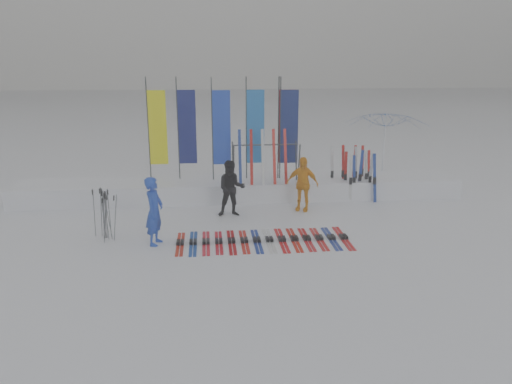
{
  "coord_description": "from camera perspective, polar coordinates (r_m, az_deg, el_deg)",
  "views": [
    {
      "loc": [
        -1.03,
        -10.79,
        4.39
      ],
      "look_at": [
        0.2,
        1.6,
        1.0
      ],
      "focal_mm": 35.0,
      "sensor_mm": 36.0,
      "label": 1
    }
  ],
  "objects": [
    {
      "name": "snow_bank",
      "position": [
        15.96,
        -1.78,
        0.37
      ],
      "size": [
        14.0,
        1.6,
        0.6
      ],
      "primitive_type": "cube",
      "color": "white",
      "rests_on": "ground"
    },
    {
      "name": "feather_flags",
      "position": [
        15.75,
        -2.72,
        7.38
      ],
      "size": [
        4.69,
        0.27,
        3.2
      ],
      "color": "#383A3F",
      "rests_on": "ground"
    },
    {
      "name": "ski_row",
      "position": [
        12.3,
        0.87,
        -5.5
      ],
      "size": [
        4.21,
        1.69,
        0.07
      ],
      "color": "red",
      "rests_on": "ground"
    },
    {
      "name": "person_yellow",
      "position": [
        14.6,
        5.32,
        0.94
      ],
      "size": [
        1.02,
        0.74,
        1.6
      ],
      "primitive_type": "imported",
      "rotation": [
        0.0,
        0.0,
        -0.42
      ],
      "color": "#FAA110",
      "rests_on": "ground"
    },
    {
      "name": "ski_rack",
      "position": [
        15.39,
        1.1,
        3.96
      ],
      "size": [
        2.04,
        0.8,
        1.23
      ],
      "color": "#383A3F",
      "rests_on": "ground"
    },
    {
      "name": "person_blue",
      "position": [
        12.12,
        -11.55,
        -2.15
      ],
      "size": [
        0.54,
        0.69,
        1.66
      ],
      "primitive_type": "imported",
      "rotation": [
        0.0,
        0.0,
        1.3
      ],
      "color": "#2042BB",
      "rests_on": "ground"
    },
    {
      "name": "upright_skis",
      "position": [
        16.15,
        11.44,
        2.02
      ],
      "size": [
        1.32,
        1.07,
        1.7
      ],
      "color": "silver",
      "rests_on": "ground"
    },
    {
      "name": "tent_canopy",
      "position": [
        18.36,
        14.51,
        5.04
      ],
      "size": [
        2.92,
        2.97,
        2.59
      ],
      "primitive_type": "imported",
      "rotation": [
        0.0,
        0.0,
        -0.03
      ],
      "color": "white",
      "rests_on": "ground"
    },
    {
      "name": "pole_cluster",
      "position": [
        12.91,
        -16.88,
        -2.51
      ],
      "size": [
        0.66,
        0.82,
        1.25
      ],
      "color": "#595B60",
      "rests_on": "ground"
    },
    {
      "name": "person_black",
      "position": [
        14.05,
        -2.83,
        0.4
      ],
      "size": [
        0.78,
        0.61,
        1.6
      ],
      "primitive_type": "imported",
      "rotation": [
        0.0,
        0.0,
        -0.01
      ],
      "color": "black",
      "rests_on": "ground"
    },
    {
      "name": "ground",
      "position": [
        11.69,
        -0.2,
        -6.82
      ],
      "size": [
        120.0,
        120.0,
        0.0
      ],
      "primitive_type": "plane",
      "color": "white",
      "rests_on": "ground"
    }
  ]
}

